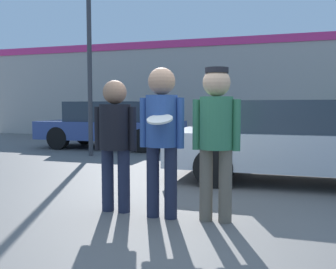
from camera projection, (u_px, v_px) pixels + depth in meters
name	position (u px, v px, depth m)	size (l,w,h in m)	color
ground_plane	(179.00, 216.00, 4.46)	(56.00, 56.00, 0.00)	#5B5956
storefront_building	(253.00, 88.00, 14.49)	(24.00, 0.22, 3.99)	#B2A89E
person_left	(115.00, 134.00, 4.60)	(0.56, 0.39, 1.63)	#1E2338
person_middle_with_frisbee	(162.00, 128.00, 4.33)	(0.54, 0.59, 1.75)	#1E2338
person_right	(216.00, 129.00, 4.19)	(0.54, 0.37, 1.74)	#665B4C
parked_car_near	(304.00, 141.00, 6.40)	(4.59, 1.95, 1.40)	#B7BABF
parked_car_far	(110.00, 125.00, 11.65)	(4.43, 1.82, 1.44)	#334784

